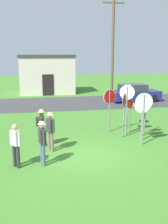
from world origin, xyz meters
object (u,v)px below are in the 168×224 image
stop_sign_far_back (144,109)px  stop_sign_rear_right (109,103)px  parked_car_on_street (135,93)px  person_in_blue (41,125)px  stop_sign_tallest (124,108)px  utility_pole (113,48)px  stop_sign_low_front (142,110)px  person_on_left (42,141)px  stop_sign_center_cluster (127,101)px  person_with_sunhat (16,143)px  person_in_dark_shirt (50,129)px  stop_sign_leaning_right (142,111)px  stop_sign_nearest (128,99)px  stop_sign_leaning_left (145,110)px  stop_sign_rear_left (130,109)px

stop_sign_far_back → stop_sign_rear_right: 2.48m
parked_car_on_street → person_in_blue: person_in_blue is taller
parked_car_on_street → stop_sign_tallest: stop_sign_tallest is taller
stop_sign_far_back → utility_pole: bearing=81.4°
utility_pole → stop_sign_tallest: 10.51m
parked_car_on_street → stop_sign_low_front: bearing=-108.7°
parked_car_on_street → person_on_left: bearing=-124.0°
stop_sign_center_cluster → person_on_left: 5.53m
person_with_sunhat → person_in_dark_shirt: (1.37, 1.49, 0.03)m
stop_sign_center_cluster → stop_sign_leaning_right: bearing=-69.9°
person_in_blue → stop_sign_far_back: bearing=-7.2°
stop_sign_nearest → person_in_dark_shirt: 5.51m
parked_car_on_street → person_on_left: person_on_left is taller
stop_sign_low_front → person_in_blue: bearing=-173.7°
person_on_left → person_in_dark_shirt: (0.38, 1.46, 0.00)m
stop_sign_tallest → stop_sign_nearest: bearing=64.5°
person_with_sunhat → stop_sign_leaning_left: bearing=26.3°
utility_pole → stop_sign_low_front: utility_pole is taller
person_with_sunhat → stop_sign_far_back: bearing=15.2°
stop_sign_center_cluster → stop_sign_rear_left: 0.69m
stop_sign_leaning_left → stop_sign_low_front: 0.63m
stop_sign_leaning_left → parked_car_on_street: bearing=72.4°
stop_sign_far_back → person_with_sunhat: 5.91m
stop_sign_nearest → person_in_blue: size_ratio=1.43×
stop_sign_low_front → person_in_dark_shirt: stop_sign_low_front is taller
stop_sign_low_front → person_with_sunhat: (-6.07, -2.68, -0.46)m
stop_sign_leaning_right → person_in_dark_shirt: bearing=-171.9°
utility_pole → person_on_left: 14.50m
utility_pole → stop_sign_center_cluster: (-1.89, -9.35, -2.76)m
stop_sign_nearest → stop_sign_rear_right: size_ratio=1.06×
utility_pole → stop_sign_rear_left: size_ratio=4.58×
utility_pole → stop_sign_nearest: size_ratio=3.52×
utility_pole → parked_car_on_street: (2.06, -0.12, -3.88)m
utility_pole → person_on_left: utility_pole is taller
stop_sign_nearest → stop_sign_center_cluster: size_ratio=0.95×
stop_sign_leaning_left → stop_sign_center_cluster: 1.13m
parked_car_on_street → person_on_left: (-8.39, -12.43, 0.30)m
stop_sign_leaning_right → person_in_dark_shirt: (-4.46, -0.63, -0.52)m
stop_sign_rear_right → stop_sign_tallest: 1.17m
stop_sign_far_back → person_in_blue: (-4.65, 0.59, -0.69)m
stop_sign_leaning_right → person_in_dark_shirt: stop_sign_leaning_right is taller
stop_sign_rear_left → person_in_dark_shirt: size_ratio=1.10×
utility_pole → stop_sign_leaning_left: (-0.88, -9.39, -3.26)m
parked_car_on_street → stop_sign_low_front: size_ratio=2.08×
person_with_sunhat → stop_sign_leaning_right: bearing=20.0°
person_on_left → stop_sign_tallest: bearing=33.4°
utility_pole → stop_sign_leaning_right: bearing=-98.1°
parked_car_on_street → person_with_sunhat: (-9.38, -12.45, 0.26)m
stop_sign_nearest → stop_sign_leaning_right: size_ratio=1.13×
stop_sign_center_cluster → stop_sign_rear_left: (0.30, 0.35, -0.52)m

